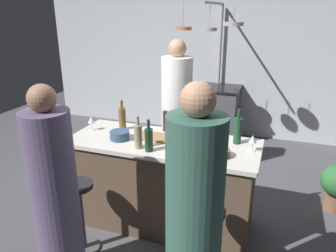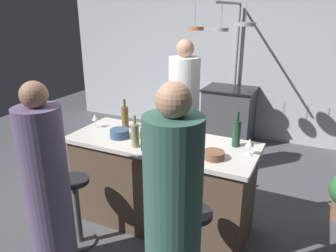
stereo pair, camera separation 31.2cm
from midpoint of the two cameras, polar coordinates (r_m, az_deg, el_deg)
name	(u,v)px [view 2 (the right image)]	position (r m, az deg, el deg)	size (l,w,h in m)	color
ground_plane	(162,221)	(3.48, 1.57, -16.54)	(9.00, 9.00, 0.00)	#4C4C51
back_wall	(238,59)	(5.58, 13.96, 11.44)	(6.40, 0.16, 2.60)	#B2B7BC
kitchen_island	(161,183)	(3.23, 1.65, -10.06)	(1.80, 0.72, 0.90)	brown
stove_range	(229,115)	(5.38, 12.31, 1.93)	(0.80, 0.64, 0.89)	#47474C
chef	(184,118)	(3.96, 5.06, 1.41)	(0.37, 0.37, 1.75)	white
bar_stool_right	(194,245)	(2.63, 8.23, -20.30)	(0.28, 0.28, 0.68)	#4C4C51
guest_right	(173,225)	(2.11, 5.30, -17.19)	(0.36, 0.36, 1.70)	#33594C
bar_stool_left	(77,208)	(3.06, -12.94, -14.10)	(0.28, 0.28, 0.68)	#4C4C51
guest_left	(48,192)	(2.63, -17.28, -11.19)	(0.34, 0.34, 1.61)	#594C6B
overhead_pot_rack	(228,42)	(4.71, 12.58, 14.33)	(0.89, 1.28, 2.17)	gray
cutting_board	(153,136)	(3.12, 0.18, -1.86)	(0.32, 0.22, 0.02)	#997047
pepper_mill	(167,121)	(3.25, 2.49, 0.86)	(0.05, 0.05, 0.21)	#382319
wine_bottle_green	(237,133)	(2.97, 15.02, -1.23)	(0.07, 0.07, 0.33)	#193D23
wine_bottle_amber	(125,117)	(3.34, -4.97, 1.60)	(0.07, 0.07, 0.31)	brown
wine_bottle_white	(135,135)	(2.86, -2.75, -1.62)	(0.07, 0.07, 0.30)	gray
wine_bottle_red	(145,138)	(2.79, -0.98, -2.28)	(0.07, 0.07, 0.29)	#143319
wine_glass_near_right_guest	(250,143)	(2.83, 17.37, -2.98)	(0.07, 0.07, 0.15)	silver
wine_glass_near_left_guest	(95,118)	(3.39, -10.24, 1.38)	(0.07, 0.07, 0.15)	silver
mixing_bowl_steel	(178,140)	(2.97, 4.82, -2.57)	(0.15, 0.15, 0.06)	#B7B7BC
mixing_bowl_wooden	(214,155)	(2.72, 11.38, -5.11)	(0.18, 0.18, 0.06)	brown
mixing_bowl_blue	(120,133)	(3.11, -5.74, -1.36)	(0.19, 0.19, 0.08)	#334C6B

